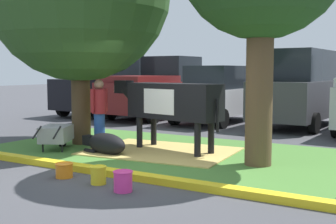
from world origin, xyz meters
TOP-DOWN VIEW (x-y plane):
  - ground_plane at (0.00, 0.00)m, footprint 80.00×80.00m
  - grass_island at (-0.48, 2.01)m, footprint 8.14×4.63m
  - curb_yellow at (-0.48, -0.46)m, footprint 9.34×0.24m
  - hay_bedding at (-0.50, 1.89)m, footprint 3.40×2.67m
  - cow_holstein at (-0.39, 2.11)m, footprint 3.11×1.10m
  - calf_lying at (-1.43, 1.04)m, footprint 1.33×0.67m
  - person_handler at (-2.04, 1.58)m, footprint 0.34×0.53m
  - wheelbarrow at (-2.72, 0.85)m, footprint 1.12×1.54m
  - bucket_orange at (-0.70, -0.97)m, footprint 0.32×0.32m
  - bucket_yellow at (0.09, -1.01)m, footprint 0.28×0.28m
  - bucket_pink at (0.71, -1.16)m, footprint 0.31×0.31m
  - suv_black at (-7.06, 7.98)m, footprint 2.29×4.68m
  - pickup_truck_maroon at (-4.57, 8.31)m, footprint 2.41×5.49m
  - hatchback_white at (-1.84, 7.84)m, footprint 2.18×4.48m
  - suv_dark_grey at (0.92, 8.22)m, footprint 2.29×4.68m

SIDE VIEW (x-z plane):
  - ground_plane at x=0.00m, z-range 0.00..0.00m
  - grass_island at x=-0.48m, z-range 0.00..0.02m
  - hay_bedding at x=-0.50m, z-range 0.01..0.04m
  - curb_yellow at x=-0.48m, z-range 0.00..0.12m
  - bucket_orange at x=-0.70m, z-range 0.01..0.26m
  - bucket_yellow at x=0.09m, z-range 0.01..0.31m
  - bucket_pink at x=0.71m, z-range 0.01..0.33m
  - calf_lying at x=-1.43m, z-range 0.00..0.48m
  - wheelbarrow at x=-2.72m, z-range 0.07..0.70m
  - person_handler at x=-2.04m, z-range 0.06..1.70m
  - hatchback_white at x=-1.84m, z-range -0.03..1.99m
  - pickup_truck_maroon at x=-4.57m, z-range -0.10..2.32m
  - cow_holstein at x=-0.39m, z-range 0.35..1.95m
  - suv_black at x=-7.06m, z-range 0.01..2.53m
  - suv_dark_grey at x=0.92m, z-range 0.01..2.53m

